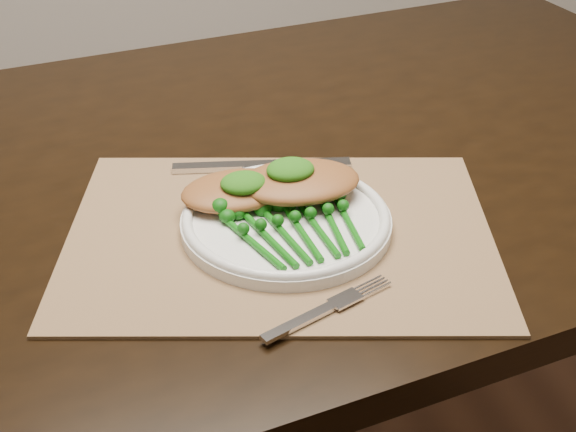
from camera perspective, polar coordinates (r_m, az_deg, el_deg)
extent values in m
cube|color=black|center=(1.09, -2.86, 3.20)|extent=(1.72, 1.14, 0.04)
cube|color=olive|center=(0.92, -0.57, -1.29)|extent=(0.56, 0.47, 0.00)
cylinder|color=white|center=(0.92, -0.14, -0.48)|extent=(0.24, 0.24, 0.01)
torus|color=white|center=(0.92, -0.14, -0.04)|extent=(0.24, 0.24, 0.01)
cube|color=silver|center=(1.04, -5.69, 3.47)|extent=(0.09, 0.03, 0.01)
cube|color=silver|center=(1.04, 0.60, 3.76)|extent=(0.14, 0.05, 0.00)
cube|color=silver|center=(0.79, 0.83, -7.55)|extent=(0.09, 0.04, 0.00)
ellipsoid|color=#95592B|center=(0.95, -3.71, 1.83)|extent=(0.14, 0.10, 0.03)
ellipsoid|color=#95592B|center=(0.95, 0.81, 2.47)|extent=(0.15, 0.11, 0.03)
ellipsoid|color=#164C0A|center=(0.93, -3.19, 2.38)|extent=(0.05, 0.05, 0.02)
ellipsoid|color=#164C0A|center=(0.94, 0.17, 3.32)|extent=(0.06, 0.05, 0.02)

